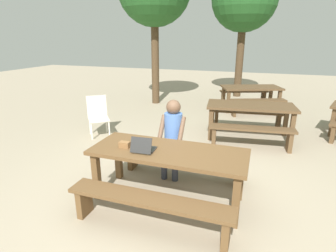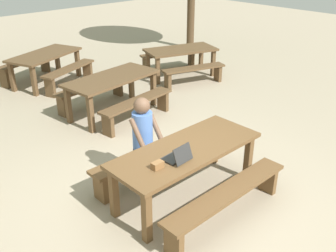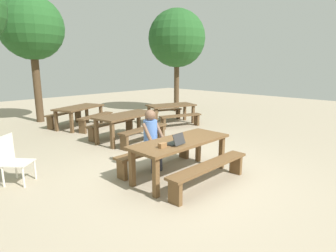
# 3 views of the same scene
# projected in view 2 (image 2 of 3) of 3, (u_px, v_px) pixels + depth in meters

# --- Properties ---
(ground_plane) EXTENTS (30.00, 30.00, 0.00)m
(ground_plane) POSITION_uv_depth(u_px,v_px,m) (185.00, 195.00, 5.19)
(ground_plane) COLOR tan
(picnic_table_front) EXTENTS (2.08, 0.82, 0.73)m
(picnic_table_front) POSITION_uv_depth(u_px,v_px,m) (186.00, 155.00, 4.91)
(picnic_table_front) COLOR brown
(picnic_table_front) RESTS_ON ground
(bench_near) EXTENTS (1.97, 0.30, 0.43)m
(bench_near) POSITION_uv_depth(u_px,v_px,m) (227.00, 198.00, 4.59)
(bench_near) COLOR brown
(bench_near) RESTS_ON ground
(bench_far) EXTENTS (1.97, 0.30, 0.43)m
(bench_far) POSITION_uv_depth(u_px,v_px,m) (152.00, 155.00, 5.50)
(bench_far) COLOR brown
(bench_far) RESTS_ON ground
(laptop) EXTENTS (0.30, 0.30, 0.21)m
(laptop) POSITION_uv_depth(u_px,v_px,m) (178.00, 156.00, 4.57)
(laptop) COLOR #2D2D2D
(laptop) RESTS_ON picnic_table_front
(small_pouch) EXTENTS (0.14, 0.08, 0.08)m
(small_pouch) POSITION_uv_depth(u_px,v_px,m) (158.00, 165.00, 4.42)
(small_pouch) COLOR olive
(small_pouch) RESTS_ON picnic_table_front
(person_seated) EXTENTS (0.39, 0.40, 1.26)m
(person_seated) POSITION_uv_depth(u_px,v_px,m) (144.00, 135.00, 5.20)
(person_seated) COLOR #333847
(person_seated) RESTS_ON ground
(picnic_table_mid) EXTENTS (1.94, 1.06, 0.76)m
(picnic_table_mid) POSITION_uv_depth(u_px,v_px,m) (112.00, 82.00, 7.36)
(picnic_table_mid) COLOR brown
(picnic_table_mid) RESTS_ON ground
(bench_mid_south) EXTENTS (1.69, 0.50, 0.45)m
(bench_mid_south) POSITION_uv_depth(u_px,v_px,m) (137.00, 106.00, 7.12)
(bench_mid_south) COLOR brown
(bench_mid_south) RESTS_ON ground
(bench_mid_north) EXTENTS (1.69, 0.50, 0.45)m
(bench_mid_north) POSITION_uv_depth(u_px,v_px,m) (91.00, 90.00, 7.87)
(bench_mid_north) COLOR brown
(bench_mid_north) RESTS_ON ground
(picnic_table_rear) EXTENTS (1.91, 1.41, 0.72)m
(picnic_table_rear) POSITION_uv_depth(u_px,v_px,m) (45.00, 58.00, 8.97)
(picnic_table_rear) COLOR brown
(picnic_table_rear) RESTS_ON ground
(bench_rear_south) EXTENTS (1.55, 0.83, 0.48)m
(bench_rear_south) POSITION_uv_depth(u_px,v_px,m) (69.00, 73.00, 8.82)
(bench_rear_south) COLOR brown
(bench_rear_south) RESTS_ON ground
(bench_rear_north) EXTENTS (1.55, 0.83, 0.48)m
(bench_rear_north) POSITION_uv_depth(u_px,v_px,m) (25.00, 65.00, 9.35)
(bench_rear_north) COLOR brown
(bench_rear_north) RESTS_ON ground
(picnic_table_distant) EXTENTS (1.88, 1.31, 0.70)m
(picnic_table_distant) POSITION_uv_depth(u_px,v_px,m) (181.00, 53.00, 9.45)
(picnic_table_distant) COLOR brown
(picnic_table_distant) RESTS_ON ground
(bench_distant_south) EXTENTS (1.55, 0.77, 0.43)m
(bench_distant_south) POSITION_uv_depth(u_px,v_px,m) (194.00, 72.00, 9.01)
(bench_distant_south) COLOR brown
(bench_distant_south) RESTS_ON ground
(bench_distant_north) EXTENTS (1.55, 0.77, 0.43)m
(bench_distant_north) POSITION_uv_depth(u_px,v_px,m) (169.00, 57.00, 10.14)
(bench_distant_north) COLOR brown
(bench_distant_north) RESTS_ON ground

